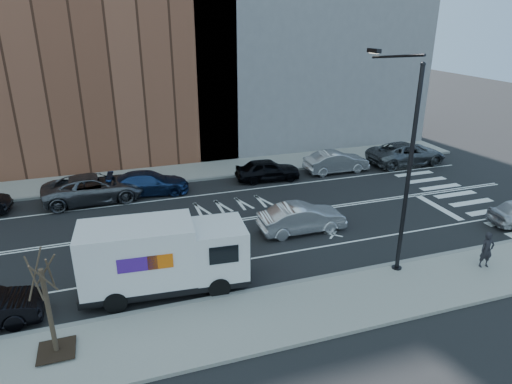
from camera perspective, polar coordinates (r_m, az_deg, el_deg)
ground at (r=25.03m, az=-6.25°, el=-4.08°), size 120.00×120.00×0.00m
sidewalk_near at (r=17.68m, az=0.28°, el=-15.63°), size 44.00×3.60×0.15m
sidewalk_far at (r=33.05m, az=-9.63°, el=2.33°), size 44.00×3.60×0.15m
curb_near at (r=19.07m, az=-1.51°, el=-12.51°), size 44.00×0.25×0.17m
curb_far at (r=31.36m, az=-9.08°, el=1.33°), size 44.00×0.25×0.17m
crosswalk at (r=32.07m, az=22.83°, el=0.16°), size 3.00×14.00×0.01m
road_markings at (r=25.03m, az=-6.25°, el=-4.07°), size 40.00×8.60×0.01m
bldg_brick at (r=37.90m, az=-25.39°, el=19.96°), size 26.00×10.00×22.00m
streetlight at (r=19.95m, az=17.90°, el=3.92°), size 0.44×4.02×9.34m
street_tree at (r=16.76m, az=-24.29°, el=-14.37°), size 1.20×1.20×3.75m
fedex_van at (r=18.96m, az=-11.58°, el=-7.80°), size 6.87×2.80×3.07m
far_parked_c at (r=29.39m, az=-19.57°, el=0.47°), size 6.11×3.07×1.66m
far_parked_d at (r=29.64m, az=-13.27°, el=1.12°), size 5.20×2.61×1.45m
far_parked_e at (r=31.22m, az=1.46°, el=2.80°), size 4.51×2.09×1.50m
far_parked_f at (r=33.35m, az=10.02°, el=3.74°), size 4.66×1.63×1.54m
far_parked_g at (r=36.44m, az=18.29°, el=4.59°), size 5.98×2.76×1.66m
driving_sedan at (r=23.97m, az=5.75°, el=-3.27°), size 4.57×1.59×1.50m
pedestrian at (r=22.74m, az=26.90°, el=-6.48°), size 0.67×0.50×1.66m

